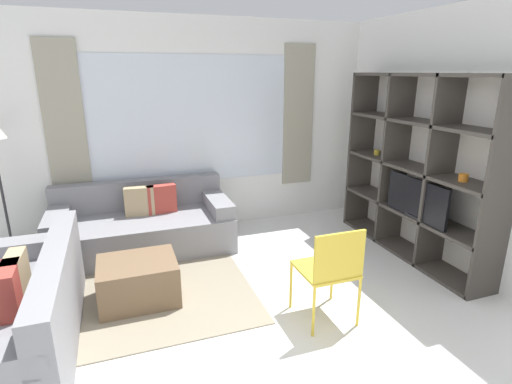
{
  "coord_description": "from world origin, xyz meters",
  "views": [
    {
      "loc": [
        -0.94,
        -2.04,
        2.05
      ],
      "look_at": [
        0.38,
        1.68,
        0.85
      ],
      "focal_mm": 28.0,
      "sensor_mm": 36.0,
      "label": 1
    }
  ],
  "objects_px": {
    "ottoman": "(138,281)",
    "folding_chair": "(331,267)",
    "couch_main": "(143,226)",
    "couch_side": "(14,317)",
    "shelving_unit": "(419,169)"
  },
  "relations": [
    {
      "from": "couch_side",
      "to": "shelving_unit",
      "type": "bearing_deg",
      "value": 96.15
    },
    {
      "from": "couch_main",
      "to": "couch_side",
      "type": "relative_size",
      "value": 1.07
    },
    {
      "from": "couch_main",
      "to": "couch_side",
      "type": "bearing_deg",
      "value": -124.02
    },
    {
      "from": "couch_side",
      "to": "folding_chair",
      "type": "xyz_separation_m",
      "value": [
        2.4,
        -0.48,
        0.23
      ]
    },
    {
      "from": "shelving_unit",
      "to": "folding_chair",
      "type": "xyz_separation_m",
      "value": [
        -1.6,
        -0.91,
        -0.49
      ]
    },
    {
      "from": "shelving_unit",
      "to": "couch_side",
      "type": "bearing_deg",
      "value": -173.85
    },
    {
      "from": "couch_side",
      "to": "couch_main",
      "type": "bearing_deg",
      "value": 145.98
    },
    {
      "from": "ottoman",
      "to": "couch_side",
      "type": "bearing_deg",
      "value": -156.44
    },
    {
      "from": "shelving_unit",
      "to": "couch_side",
      "type": "height_order",
      "value": "shelving_unit"
    },
    {
      "from": "ottoman",
      "to": "folding_chair",
      "type": "relative_size",
      "value": 0.81
    },
    {
      "from": "shelving_unit",
      "to": "couch_main",
      "type": "xyz_separation_m",
      "value": [
        -2.95,
        1.14,
        -0.72
      ]
    },
    {
      "from": "couch_side",
      "to": "ottoman",
      "type": "bearing_deg",
      "value": 113.56
    },
    {
      "from": "shelving_unit",
      "to": "ottoman",
      "type": "relative_size",
      "value": 3.1
    },
    {
      "from": "couch_main",
      "to": "folding_chair",
      "type": "relative_size",
      "value": 2.35
    },
    {
      "from": "shelving_unit",
      "to": "couch_main",
      "type": "height_order",
      "value": "shelving_unit"
    }
  ]
}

